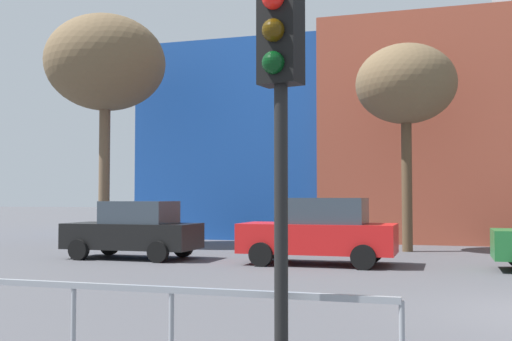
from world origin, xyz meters
TOP-DOWN VIEW (x-y plane):
  - parked_car_0 at (-11.18, 6.34)m, footprint 4.08×2.00m
  - parked_car_1 at (-5.37, 6.34)m, footprint 4.31×2.11m
  - traffic_light_near_left at (-3.34, -5.73)m, footprint 0.40×0.39m
  - bare_tree_1 at (-3.29, 11.42)m, footprint 3.51×3.51m
  - bare_tree_2 at (-14.81, 10.66)m, footprint 4.72×4.72m
  - pedestrian_railing at (-5.52, -5.50)m, footprint 6.40×0.06m

SIDE VIEW (x-z plane):
  - pedestrian_railing at x=-5.52m, z-range 0.27..1.30m
  - parked_car_0 at x=-11.18m, z-range 0.00..1.76m
  - parked_car_1 at x=-5.37m, z-range -0.01..1.86m
  - traffic_light_near_left at x=-3.34m, z-range 0.89..4.64m
  - bare_tree_1 at x=-3.29m, z-range 2.18..9.46m
  - bare_tree_2 at x=-14.81m, z-range 2.61..11.71m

